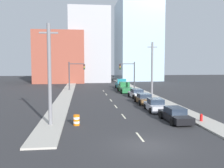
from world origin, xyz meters
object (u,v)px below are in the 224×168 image
Objects in this scene: traffic_signal_right at (130,72)px; fire_hydrant at (201,118)px; traffic_signal_left at (74,72)px; sedan_black at (175,115)px; sedan_silver at (155,105)px; utility_pole_left_near at (50,74)px; utility_pole_right_mid at (152,69)px; pickup_truck_teal at (122,85)px; sedan_brown at (144,99)px; sedan_white at (137,94)px; pickup_truck_green at (125,88)px; traffic_barrel at (76,120)px.

fire_hydrant is (1.01, -29.65, -3.31)m from traffic_signal_right.
traffic_signal_right is 29.86m from fire_hydrant.
traffic_signal_left is 30.94m from sedan_black.
traffic_signal_left is 25.82m from sedan_silver.
traffic_signal_right is 0.66× the size of utility_pole_left_near.
traffic_signal_right is 12.23m from utility_pole_right_mid.
pickup_truck_teal is at bearing 91.18° from sedan_silver.
sedan_brown is at bearing 89.30° from sedan_black.
traffic_signal_left is at bearing -167.50° from pickup_truck_teal.
utility_pole_left_near is 10.65× the size of fire_hydrant.
traffic_signal_left is 1.21× the size of sedan_white.
sedan_brown is (-2.53, 11.58, 0.23)m from fire_hydrant.
sedan_silver is (-1.56, -23.56, -3.07)m from traffic_signal_right.
utility_pole_right_mid is 10.68× the size of fire_hydrant.
sedan_silver reaches higher than fire_hydrant.
traffic_signal_right is 29.17m from sedan_black.
traffic_signal_right is 0.91× the size of pickup_truck_green.
utility_pole_left_near is 16.41m from sedan_brown.
sedan_black is (-2.54, -16.85, -3.96)m from utility_pole_right_mid.
utility_pole_right_mid is at bearing 77.86° from sedan_silver.
sedan_silver is at bearing -66.79° from traffic_signal_left.
utility_pole_left_near is at bearing 179.75° from sedan_black.
utility_pole_right_mid is 1.55× the size of pickup_truck_teal.
sedan_silver is (10.10, -23.56, -3.07)m from traffic_signal_left.
fire_hydrant is at bearing -88.05° from traffic_signal_right.
pickup_truck_green is at bearing 70.79° from traffic_barrel.
utility_pole_left_near reaches higher than sedan_brown.
utility_pole_right_mid is at bearing 79.42° from sedan_black.
pickup_truck_teal is at bearing 85.76° from pickup_truck_green.
sedan_silver is at bearing 27.18° from utility_pole_left_near.
pickup_truck_green reaches higher than traffic_barrel.
sedan_black is 1.07× the size of sedan_silver.
sedan_white is at bearing -95.70° from traffic_signal_right.
sedan_silver is 0.70× the size of pickup_truck_green.
traffic_signal_right reaches higher than sedan_black.
traffic_signal_left is 6.98× the size of fire_hydrant.
sedan_silver is at bearing -89.82° from sedan_brown.
traffic_signal_right is 1.21× the size of sedan_white.
traffic_signal_left is 11.14m from pickup_truck_green.
utility_pole_left_near reaches higher than traffic_signal_right.
traffic_barrel is 26.52m from pickup_truck_green.
sedan_silver is (11.24, 5.77, -3.92)m from utility_pole_left_near.
utility_pole_right_mid reaches higher than sedan_black.
pickup_truck_green is at bearing 111.37° from utility_pole_right_mid.
sedan_silver is (-2.57, 6.09, 0.24)m from fire_hydrant.
pickup_truck_teal is at bearing 99.83° from utility_pole_right_mid.
fire_hydrant is (11.54, -0.33, -0.06)m from traffic_barrel.
utility_pole_left_near is at bearing -129.27° from utility_pole_right_mid.
utility_pole_right_mid is at bearing 89.15° from fire_hydrant.
utility_pole_left_near reaches higher than traffic_signal_left.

